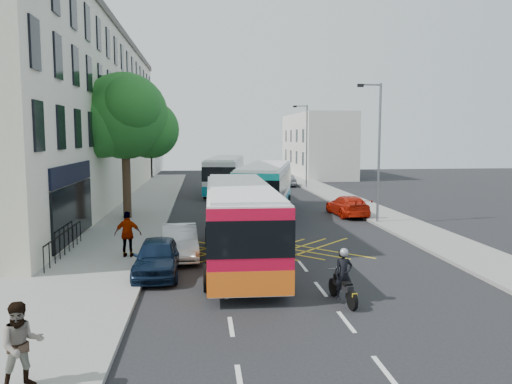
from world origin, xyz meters
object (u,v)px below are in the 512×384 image
object	(u,v)px
parked_car_blue	(158,257)
pedestrian_far	(128,234)
lamp_far	(306,142)
distant_car_grey	(244,176)
distant_car_dark	(255,174)
lamp_near	(378,145)
red_hatchback	(348,206)
parked_car_silver	(180,242)
street_tree	(124,117)
bus_mid	(265,188)
bus_far	(225,174)
motorbike	(343,277)
bus_near	(240,222)
pedestrian_near	(21,345)
distant_car_silver	(287,179)

from	to	relation	value
parked_car_blue	pedestrian_far	distance (m)	2.81
lamp_far	distant_car_grey	distance (m)	9.58
distant_car_grey	distant_car_dark	bearing A→B (deg)	78.57
distant_car_dark	lamp_far	bearing A→B (deg)	102.62
lamp_near	red_hatchback	size ratio (longest dim) A/B	1.76
lamp_near	parked_car_silver	xyz separation A→B (m)	(-11.10, -7.01, -3.94)
street_tree	lamp_far	bearing A→B (deg)	49.19
bus_mid	bus_far	bearing A→B (deg)	112.46
lamp_far	distant_car_grey	bearing A→B (deg)	128.48
bus_mid	motorbike	bearing A→B (deg)	-76.48
bus_near	pedestrian_near	size ratio (longest dim) A/B	6.51
pedestrian_near	bus_near	bearing A→B (deg)	37.65
bus_far	distant_car_grey	bearing A→B (deg)	83.58
motorbike	distant_car_dark	distance (m)	45.93
bus_near	parked_car_silver	xyz separation A→B (m)	(-2.47, 1.07, -1.00)
bus_near	pedestrian_near	bearing A→B (deg)	-115.89
bus_mid	bus_far	size ratio (longest dim) A/B	1.01
bus_mid	pedestrian_near	world-z (taller)	bus_mid
red_hatchback	pedestrian_far	xyz separation A→B (m)	(-12.45, -10.41, 0.44)
parked_car_silver	pedestrian_far	bearing A→B (deg)	-177.27
parked_car_silver	distant_car_grey	world-z (taller)	distant_car_grey
bus_mid	distant_car_grey	xyz separation A→B (m)	(0.51, 22.50, -0.99)
street_tree	pedestrian_near	distance (m)	21.75
lamp_far	distant_car_silver	world-z (taller)	lamp_far
distant_car_grey	pedestrian_far	bearing A→B (deg)	-95.69
bus_mid	motorbike	size ratio (longest dim) A/B	6.20
street_tree	distant_car_grey	distance (m)	26.22
street_tree	lamp_far	world-z (taller)	street_tree
distant_car_silver	distant_car_dark	bearing A→B (deg)	-76.08
motorbike	red_hatchback	size ratio (longest dim) A/B	0.43
distant_car_silver	bus_mid	bearing A→B (deg)	76.58
bus_far	red_hatchback	bearing A→B (deg)	-54.11
lamp_far	pedestrian_near	world-z (taller)	lamp_far
bus_far	parked_car_silver	world-z (taller)	bus_far
bus_far	street_tree	bearing A→B (deg)	-107.82
motorbike	parked_car_silver	bearing A→B (deg)	120.71
lamp_far	bus_far	size ratio (longest dim) A/B	0.67
bus_mid	pedestrian_near	bearing A→B (deg)	-95.89
parked_car_silver	distant_car_silver	size ratio (longest dim) A/B	1.03
motorbike	pedestrian_far	xyz separation A→B (m)	(-7.35, 6.19, 0.29)
parked_car_blue	parked_car_silver	xyz separation A→B (m)	(0.70, 2.65, -0.01)
red_hatchback	pedestrian_far	distance (m)	16.23
bus_near	parked_car_blue	distance (m)	3.68
distant_car_grey	parked_car_blue	bearing A→B (deg)	-92.75
distant_car_grey	bus_mid	bearing A→B (deg)	-84.21
motorbike	distant_car_silver	xyz separation A→B (m)	(4.52, 36.31, -0.13)
distant_car_dark	distant_car_grey	bearing A→B (deg)	67.99
street_tree	bus_mid	xyz separation A→B (m)	(8.74, 1.39, -4.56)
bus_mid	street_tree	bearing A→B (deg)	-157.82
street_tree	parked_car_silver	world-z (taller)	street_tree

